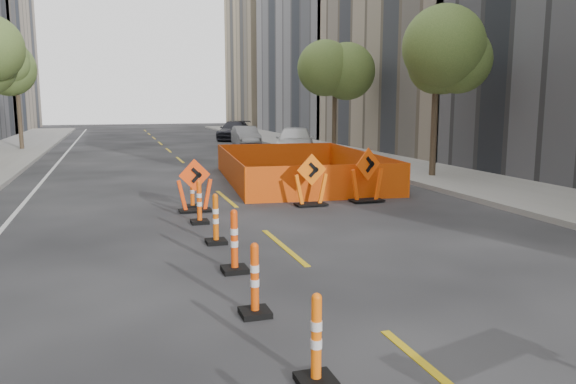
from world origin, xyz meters
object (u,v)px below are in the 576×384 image
object	(u,v)px
channelizer_3	(255,279)
chevron_sign_left	(195,185)
parked_car_mid	(246,136)
parked_car_far	(234,131)
chevron_sign_center	(311,180)
channelizer_2	(316,339)
parked_car_near	(295,141)
channelizer_7	(192,190)
channelizer_5	(216,219)
channelizer_4	(234,241)
channelizer_6	(199,202)
chevron_sign_right	(367,175)

from	to	relation	value
channelizer_3	chevron_sign_left	distance (m)	7.70
parked_car_mid	parked_car_far	size ratio (longest dim) A/B	0.81
chevron_sign_left	chevron_sign_center	world-z (taller)	chevron_sign_center
channelizer_3	channelizer_2	bearing A→B (deg)	-86.06
chevron_sign_center	parked_car_far	distance (m)	27.86
channelizer_3	parked_car_near	world-z (taller)	parked_car_near
channelizer_2	channelizer_3	size ratio (longest dim) A/B	0.96
channelizer_7	channelizer_2	bearing A→B (deg)	-90.75
channelizer_5	channelizer_7	size ratio (longest dim) A/B	1.04
channelizer_2	channelizer_7	world-z (taller)	channelizer_7
parked_car_near	parked_car_mid	size ratio (longest dim) A/B	1.21
channelizer_2	channelizer_7	bearing A→B (deg)	89.25
channelizer_4	channelizer_6	size ratio (longest dim) A/B	1.05
channelizer_3	channelizer_4	bearing A→B (deg)	85.74
channelizer_5	parked_car_far	bearing A→B (deg)	77.27
channelizer_3	parked_car_near	xyz separation A→B (m)	(7.55, 21.27, 0.32)
channelizer_6	parked_car_mid	xyz separation A→B (m)	(6.44, 22.60, 0.14)
channelizer_7	chevron_sign_left	world-z (taller)	chevron_sign_left
channelizer_7	parked_car_far	size ratio (longest dim) A/B	0.21
channelizer_7	parked_car_near	bearing A→B (deg)	60.81
channelizer_5	chevron_sign_right	world-z (taller)	chevron_sign_right
channelizer_3	channelizer_7	xyz separation A→B (m)	(0.28, 8.25, -0.01)
channelizer_3	channelizer_4	distance (m)	2.07
channelizer_4	chevron_sign_right	xyz separation A→B (m)	(5.17, 5.59, 0.25)
channelizer_3	chevron_sign_center	distance (m)	8.35
channelizer_3	chevron_sign_center	xyz separation A→B (m)	(3.54, 7.56, 0.22)
channelizer_7	parked_car_far	xyz separation A→B (m)	(6.94, 26.93, 0.21)
channelizer_4	parked_car_mid	distance (m)	27.50
channelizer_2	chevron_sign_right	world-z (taller)	chevron_sign_right
parked_car_far	channelizer_6	bearing A→B (deg)	-80.61
channelizer_5	channelizer_6	xyz separation A→B (m)	(-0.03, 2.06, 0.00)
channelizer_2	parked_car_far	size ratio (longest dim) A/B	0.20
channelizer_6	channelizer_5	bearing A→B (deg)	-89.13
chevron_sign_right	channelizer_4	bearing A→B (deg)	-152.93
channelizer_2	channelizer_6	size ratio (longest dim) A/B	0.94
channelizer_4	parked_car_far	world-z (taller)	parked_car_far
channelizer_7	parked_car_mid	world-z (taller)	parked_car_mid
chevron_sign_center	parked_car_far	bearing A→B (deg)	77.99
channelizer_3	chevron_sign_left	world-z (taller)	chevron_sign_left
parked_car_near	parked_car_far	bearing A→B (deg)	110.85
channelizer_2	channelizer_7	size ratio (longest dim) A/B	0.98
channelizer_7	parked_car_far	bearing A→B (deg)	75.56
chevron_sign_center	parked_car_mid	size ratio (longest dim) A/B	0.37
chevron_sign_right	parked_car_near	xyz separation A→B (m)	(2.23, 13.61, 0.03)
channelizer_7	chevron_sign_left	xyz separation A→B (m)	(-0.01, -0.56, 0.20)
channelizer_2	parked_car_mid	bearing A→B (deg)	78.17
chevron_sign_left	parked_car_mid	distance (m)	22.04
parked_car_near	channelizer_2	bearing A→B (deg)	-88.14
chevron_sign_right	chevron_sign_left	bearing A→B (deg)	159.41
channelizer_3	parked_car_mid	size ratio (longest dim) A/B	0.26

